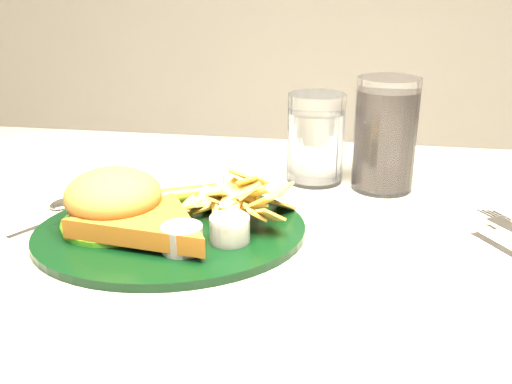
% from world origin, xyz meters
% --- Properties ---
extents(dinner_plate, '(0.37, 0.34, 0.07)m').
position_xyz_m(dinner_plate, '(-0.08, -0.02, 0.79)').
color(dinner_plate, black).
rests_on(dinner_plate, table).
extents(water_glass, '(0.10, 0.10, 0.13)m').
position_xyz_m(water_glass, '(0.07, 0.19, 0.81)').
color(water_glass, silver).
rests_on(water_glass, table).
extents(cola_glass, '(0.11, 0.11, 0.16)m').
position_xyz_m(cola_glass, '(0.16, 0.17, 0.83)').
color(cola_glass, black).
rests_on(cola_glass, table).
extents(spoon, '(0.09, 0.13, 0.01)m').
position_xyz_m(spoon, '(-0.24, -0.03, 0.75)').
color(spoon, silver).
rests_on(spoon, table).
extents(ramekin, '(0.05, 0.05, 0.03)m').
position_xyz_m(ramekin, '(-0.18, 0.10, 0.76)').
color(ramekin, white).
rests_on(ramekin, table).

